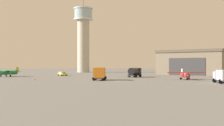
{
  "coord_description": "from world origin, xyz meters",
  "views": [
    {
      "loc": [
        -0.55,
        -69.29,
        4.03
      ],
      "look_at": [
        -2.21,
        19.89,
        4.36
      ],
      "focal_mm": 46.72,
      "sensor_mm": 36.0,
      "label": 1
    }
  ],
  "objects_px": {
    "truck_fuel_tanker_black": "(135,72)",
    "traffic_cone_near_left": "(35,79)",
    "truck_box_orange": "(100,73)",
    "control_tower": "(83,35)",
    "car_yellow": "(62,74)",
    "truck_box_silver": "(224,76)",
    "airplane_green": "(8,72)",
    "airplane_red": "(185,75)"
  },
  "relations": [
    {
      "from": "control_tower",
      "to": "car_yellow",
      "type": "distance_m",
      "value": 44.95
    },
    {
      "from": "airplane_red",
      "to": "car_yellow",
      "type": "distance_m",
      "value": 44.36
    },
    {
      "from": "airplane_red",
      "to": "traffic_cone_near_left",
      "type": "xyz_separation_m",
      "value": [
        -38.45,
        -2.6,
        -0.99
      ]
    },
    {
      "from": "airplane_green",
      "to": "car_yellow",
      "type": "distance_m",
      "value": 17.84
    },
    {
      "from": "control_tower",
      "to": "airplane_green",
      "type": "bearing_deg",
      "value": -110.7
    },
    {
      "from": "truck_box_silver",
      "to": "airplane_green",
      "type": "bearing_deg",
      "value": 63.58
    },
    {
      "from": "control_tower",
      "to": "truck_fuel_tanker_black",
      "type": "bearing_deg",
      "value": -67.35
    },
    {
      "from": "truck_box_orange",
      "to": "airplane_red",
      "type": "bearing_deg",
      "value": -80.52
    },
    {
      "from": "truck_box_silver",
      "to": "car_yellow",
      "type": "bearing_deg",
      "value": 48.84
    },
    {
      "from": "truck_box_orange",
      "to": "traffic_cone_near_left",
      "type": "distance_m",
      "value": 16.56
    },
    {
      "from": "truck_fuel_tanker_black",
      "to": "truck_box_silver",
      "type": "distance_m",
      "value": 32.89
    },
    {
      "from": "airplane_red",
      "to": "truck_box_orange",
      "type": "height_order",
      "value": "truck_box_orange"
    },
    {
      "from": "airplane_green",
      "to": "traffic_cone_near_left",
      "type": "xyz_separation_m",
      "value": [
        14.29,
        -19.77,
        -1.12
      ]
    },
    {
      "from": "truck_box_silver",
      "to": "truck_box_orange",
      "type": "xyz_separation_m",
      "value": [
        -26.67,
        11.05,
        0.2
      ]
    },
    {
      "from": "airplane_green",
      "to": "car_yellow",
      "type": "xyz_separation_m",
      "value": [
        16.05,
        7.76,
        -0.7
      ]
    },
    {
      "from": "control_tower",
      "to": "airplane_red",
      "type": "distance_m",
      "value": 76.46
    },
    {
      "from": "truck_box_orange",
      "to": "truck_box_silver",
      "type": "bearing_deg",
      "value": -111.91
    },
    {
      "from": "airplane_red",
      "to": "airplane_green",
      "type": "bearing_deg",
      "value": -109.16
    },
    {
      "from": "truck_fuel_tanker_black",
      "to": "traffic_cone_near_left",
      "type": "height_order",
      "value": "truck_fuel_tanker_black"
    },
    {
      "from": "truck_fuel_tanker_black",
      "to": "control_tower",
      "type": "bearing_deg",
      "value": 47.6
    },
    {
      "from": "truck_box_silver",
      "to": "truck_box_orange",
      "type": "distance_m",
      "value": 28.87
    },
    {
      "from": "control_tower",
      "to": "truck_box_orange",
      "type": "height_order",
      "value": "control_tower"
    },
    {
      "from": "airplane_green",
      "to": "airplane_red",
      "type": "bearing_deg",
      "value": 107.19
    },
    {
      "from": "truck_fuel_tanker_black",
      "to": "truck_box_silver",
      "type": "height_order",
      "value": "truck_fuel_tanker_black"
    },
    {
      "from": "airplane_red",
      "to": "truck_box_orange",
      "type": "relative_size",
      "value": 1.41
    },
    {
      "from": "control_tower",
      "to": "airplane_green",
      "type": "xyz_separation_m",
      "value": [
        -18.55,
        -49.09,
        -16.79
      ]
    },
    {
      "from": "truck_box_silver",
      "to": "traffic_cone_near_left",
      "type": "xyz_separation_m",
      "value": [
        -43.15,
        11.88,
        -1.26
      ]
    },
    {
      "from": "control_tower",
      "to": "truck_box_silver",
      "type": "relative_size",
      "value": 5.22
    },
    {
      "from": "control_tower",
      "to": "airplane_green",
      "type": "distance_m",
      "value": 55.1
    },
    {
      "from": "truck_fuel_tanker_black",
      "to": "traffic_cone_near_left",
      "type": "relative_size",
      "value": 9.39
    },
    {
      "from": "airplane_green",
      "to": "truck_fuel_tanker_black",
      "type": "xyz_separation_m",
      "value": [
        40.48,
        -3.47,
        0.22
      ]
    },
    {
      "from": "control_tower",
      "to": "airplane_red",
      "type": "relative_size",
      "value": 3.74
    },
    {
      "from": "airplane_green",
      "to": "traffic_cone_near_left",
      "type": "height_order",
      "value": "airplane_green"
    },
    {
      "from": "airplane_green",
      "to": "airplane_red",
      "type": "xyz_separation_m",
      "value": [
        52.74,
        -17.17,
        -0.13
      ]
    },
    {
      "from": "truck_box_orange",
      "to": "traffic_cone_near_left",
      "type": "bearing_deg",
      "value": 87.72
    },
    {
      "from": "airplane_green",
      "to": "airplane_red",
      "type": "distance_m",
      "value": 55.46
    },
    {
      "from": "control_tower",
      "to": "airplane_red",
      "type": "height_order",
      "value": "control_tower"
    },
    {
      "from": "truck_box_orange",
      "to": "car_yellow",
      "type": "bearing_deg",
      "value": 28.03
    },
    {
      "from": "airplane_green",
      "to": "truck_box_orange",
      "type": "distance_m",
      "value": 37.02
    },
    {
      "from": "truck_fuel_tanker_black",
      "to": "truck_box_orange",
      "type": "relative_size",
      "value": 0.92
    },
    {
      "from": "control_tower",
      "to": "truck_box_silver",
      "type": "xyz_separation_m",
      "value": [
        38.89,
        -80.75,
        -16.65
      ]
    },
    {
      "from": "airplane_red",
      "to": "truck_fuel_tanker_black",
      "type": "bearing_deg",
      "value": -139.31
    }
  ]
}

